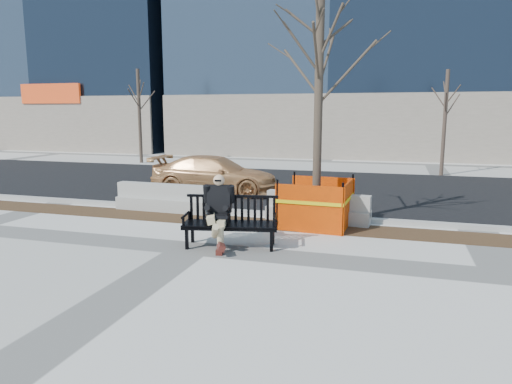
# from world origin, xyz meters

# --- Properties ---
(ground) EXTENTS (120.00, 120.00, 0.00)m
(ground) POSITION_xyz_m (0.00, 0.00, 0.00)
(ground) COLOR beige
(ground) RESTS_ON ground
(mulch_strip) EXTENTS (40.00, 1.20, 0.02)m
(mulch_strip) POSITION_xyz_m (0.00, 2.60, 0.00)
(mulch_strip) COLOR #47301C
(mulch_strip) RESTS_ON ground
(asphalt_street) EXTENTS (60.00, 10.40, 0.01)m
(asphalt_street) POSITION_xyz_m (0.00, 8.80, 0.00)
(asphalt_street) COLOR black
(asphalt_street) RESTS_ON ground
(curb) EXTENTS (60.00, 0.25, 0.12)m
(curb) POSITION_xyz_m (0.00, 3.55, 0.06)
(curb) COLOR #9E9B93
(curb) RESTS_ON ground
(bench) EXTENTS (2.21, 1.15, 1.12)m
(bench) POSITION_xyz_m (0.77, 0.36, 0.00)
(bench) COLOR black
(bench) RESTS_ON ground
(seated_man) EXTENTS (0.88, 1.23, 1.56)m
(seated_man) POSITION_xyz_m (0.49, 0.36, 0.00)
(seated_man) COLOR black
(seated_man) RESTS_ON ground
(tree_fence) EXTENTS (2.71, 2.71, 6.44)m
(tree_fence) POSITION_xyz_m (2.24, 2.81, 0.00)
(tree_fence) COLOR #FF4600
(tree_fence) RESTS_ON ground
(sedan) EXTENTS (4.69, 2.03, 1.35)m
(sedan) POSITION_xyz_m (-2.07, 6.64, 0.00)
(sedan) COLOR tan
(sedan) RESTS_ON ground
(jersey_barrier_left) EXTENTS (2.89, 0.67, 0.82)m
(jersey_barrier_left) POSITION_xyz_m (-2.45, 3.32, 0.00)
(jersey_barrier_left) COLOR #9F9D95
(jersey_barrier_left) RESTS_ON ground
(jersey_barrier_right) EXTENTS (2.82, 0.78, 0.80)m
(jersey_barrier_right) POSITION_xyz_m (2.21, 3.24, 0.00)
(jersey_barrier_right) COLOR #9F9D95
(jersey_barrier_right) RESTS_ON ground
(far_tree_left) EXTENTS (2.61, 2.61, 5.70)m
(far_tree_left) POSITION_xyz_m (-9.94, 14.92, 0.00)
(far_tree_left) COLOR #4B3C30
(far_tree_left) RESTS_ON ground
(far_tree_right) EXTENTS (2.33, 2.33, 5.18)m
(far_tree_right) POSITION_xyz_m (6.22, 14.15, 0.00)
(far_tree_right) COLOR #4E3D32
(far_tree_right) RESTS_ON ground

